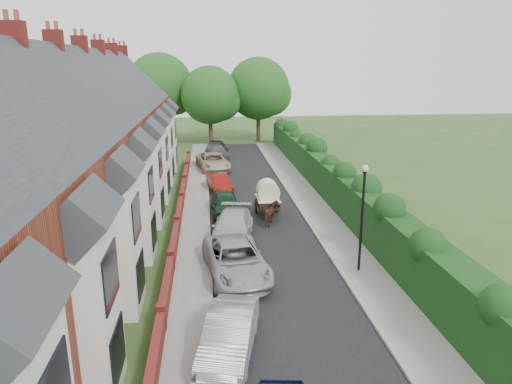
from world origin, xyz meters
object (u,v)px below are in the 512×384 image
car_green (225,203)px  car_beige (213,162)px  lamppost (363,205)px  car_red (219,183)px  horse_cart (268,196)px  car_white (232,228)px  car_black (218,146)px  horse (272,214)px  car_silver_a (229,335)px  car_silver_b (236,260)px  car_grey (217,151)px

car_green → car_beige: bearing=90.6°
lamppost → car_beige: size_ratio=0.93×
car_red → horse_cart: (2.90, -6.30, 0.70)m
car_red → horse_cart: horse_cart is taller
car_white → horse_cart: (2.52, 4.09, 0.59)m
car_red → lamppost: bearing=-79.2°
car_white → car_black: 26.68m
car_red → car_beige: 7.34m
lamppost → car_red: lamppost is taller
car_green → car_red: (-0.20, 5.67, -0.09)m
car_black → horse: 24.52m
car_white → car_red: bearing=101.6°
car_beige → horse: 15.77m
car_white → car_red: size_ratio=1.34×
lamppost → car_black: size_ratio=1.31×
car_silver_a → car_green: bearing=100.6°
car_silver_b → car_silver_a: bearing=-103.3°
car_silver_a → car_grey: car_silver_a is taller
lamppost → car_beige: 23.38m
car_white → car_green: 4.72m
car_silver_b → horse: (2.60, 6.63, -0.07)m
lamppost → car_black: lamppost is taller
car_silver_b → horse_cart: size_ratio=1.71×
car_silver_a → car_green: 14.94m
car_silver_a → car_white: 10.24m
car_silver_b → car_grey: 28.01m
car_beige → car_black: (0.71, 8.95, -0.10)m
car_green → horse_cart: size_ratio=1.31×
lamppost → car_silver_b: size_ratio=0.92×
car_grey → horse_cart: size_ratio=1.35×
car_red → car_silver_b: bearing=-100.0°
car_black → horse_cart: bearing=-94.3°
car_silver_b → horse: size_ratio=3.36×
car_white → car_green: car_white is taller
car_silver_b → horse_cart: bearing=65.7°
car_silver_a → car_white: bearing=98.7°
car_grey → car_black: 3.01m
car_beige → car_grey: bearing=75.8°
car_white → car_silver_b: bearing=-81.6°
car_grey → car_black: (0.19, 3.00, 0.03)m
horse → car_grey: bearing=-61.3°
car_grey → horse: (2.73, -21.39, 0.06)m
car_silver_a → car_green: size_ratio=1.04×
lamppost → horse: lamppost is taller
car_grey → horse: 21.56m
lamppost → car_silver_a: size_ratio=1.16×
car_red → car_black: (0.36, 16.29, 0.03)m
lamppost → car_red: size_ratio=1.32×
car_silver_b → car_green: bearing=83.5°
car_silver_a → car_white: (0.70, 10.21, 0.02)m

